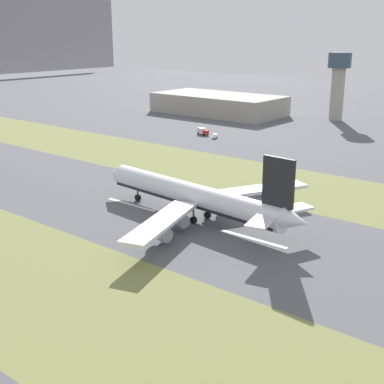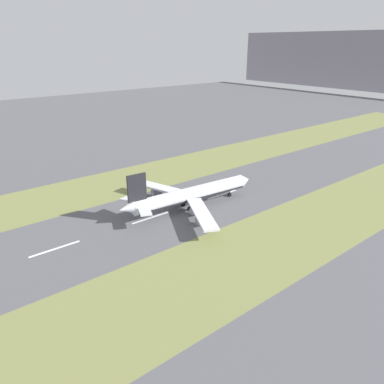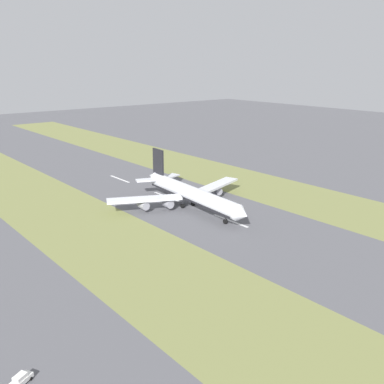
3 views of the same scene
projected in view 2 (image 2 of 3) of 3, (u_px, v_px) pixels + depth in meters
name	position (u px, v px, depth m)	size (l,w,h in m)	color
ground_plane	(189.00, 205.00, 165.55)	(800.00, 800.00, 0.00)	#56565B
grass_median_west	(136.00, 179.00, 198.03)	(40.00, 600.00, 0.01)	olive
grass_median_east	(267.00, 245.00, 133.08)	(40.00, 600.00, 0.01)	olive
centreline_dash_near	(55.00, 249.00, 130.67)	(1.20, 18.00, 0.01)	silver
centreline_dash_mid	(151.00, 218.00, 154.02)	(1.20, 18.00, 0.01)	silver
centreline_dash_far	(222.00, 195.00, 177.37)	(1.20, 18.00, 0.01)	silver
airplane_main_jet	(188.00, 195.00, 160.95)	(63.93, 67.22, 20.20)	silver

